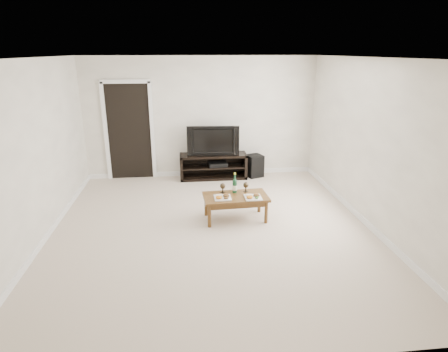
% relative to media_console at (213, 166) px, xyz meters
% --- Properties ---
extents(floor, '(5.50, 5.50, 0.00)m').
position_rel_media_console_xyz_m(floor, '(-0.23, -2.50, -0.28)').
color(floor, beige).
rests_on(floor, ground).
extents(back_wall, '(5.00, 0.04, 2.60)m').
position_rel_media_console_xyz_m(back_wall, '(-0.23, 0.27, 1.02)').
color(back_wall, white).
rests_on(back_wall, ground).
extents(ceiling, '(5.00, 5.50, 0.04)m').
position_rel_media_console_xyz_m(ceiling, '(-0.23, -2.50, 2.35)').
color(ceiling, white).
rests_on(ceiling, back_wall).
extents(doorway, '(0.90, 0.02, 2.05)m').
position_rel_media_console_xyz_m(doorway, '(-1.78, 0.24, 0.75)').
color(doorway, black).
rests_on(doorway, ground).
extents(media_console, '(1.46, 0.45, 0.55)m').
position_rel_media_console_xyz_m(media_console, '(0.00, 0.00, 0.00)').
color(media_console, black).
rests_on(media_console, ground).
extents(television, '(1.12, 0.23, 0.64)m').
position_rel_media_console_xyz_m(television, '(0.00, 0.00, 0.59)').
color(television, black).
rests_on(television, media_console).
extents(av_receiver, '(0.43, 0.34, 0.08)m').
position_rel_media_console_xyz_m(av_receiver, '(0.09, -0.01, 0.05)').
color(av_receiver, black).
rests_on(av_receiver, media_console).
extents(subwoofer, '(0.41, 0.41, 0.49)m').
position_rel_media_console_xyz_m(subwoofer, '(0.93, 0.03, -0.03)').
color(subwoofer, black).
rests_on(subwoofer, ground).
extents(coffee_table, '(1.08, 0.63, 0.42)m').
position_rel_media_console_xyz_m(coffee_table, '(0.19, -2.17, -0.07)').
color(coffee_table, brown).
rests_on(coffee_table, ground).
extents(plate_left, '(0.27, 0.27, 0.07)m').
position_rel_media_console_xyz_m(plate_left, '(-0.04, -2.26, 0.18)').
color(plate_left, white).
rests_on(plate_left, coffee_table).
extents(plate_right, '(0.27, 0.27, 0.07)m').
position_rel_media_console_xyz_m(plate_right, '(0.45, -2.30, 0.18)').
color(plate_right, white).
rests_on(plate_right, coffee_table).
extents(wine_bottle, '(0.07, 0.07, 0.35)m').
position_rel_media_console_xyz_m(wine_bottle, '(0.19, -2.02, 0.32)').
color(wine_bottle, '#103D21').
rests_on(wine_bottle, coffee_table).
extents(goblet_left, '(0.09, 0.09, 0.17)m').
position_rel_media_console_xyz_m(goblet_left, '(-0.01, -2.01, 0.23)').
color(goblet_left, '#31281B').
rests_on(goblet_left, coffee_table).
extents(goblet_right, '(0.09, 0.09, 0.17)m').
position_rel_media_console_xyz_m(goblet_right, '(0.38, -2.00, 0.23)').
color(goblet_right, '#31281B').
rests_on(goblet_right, coffee_table).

